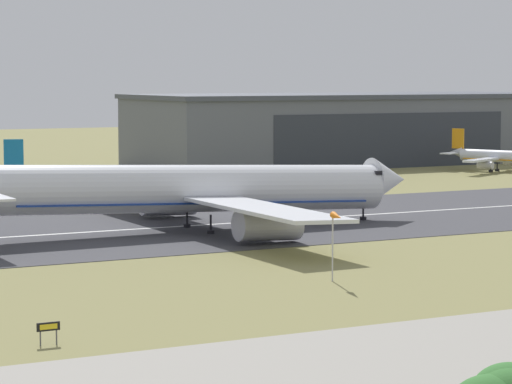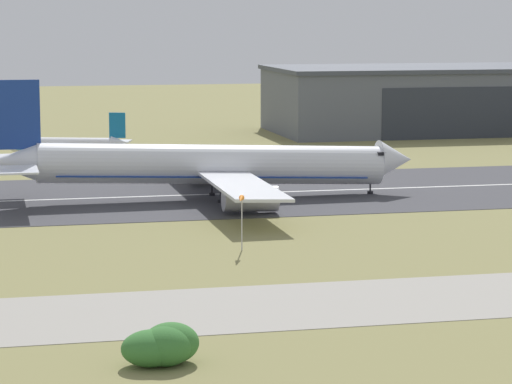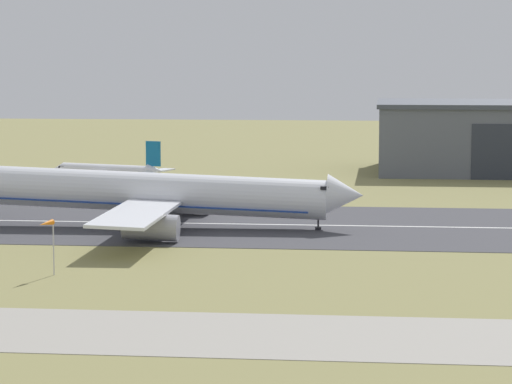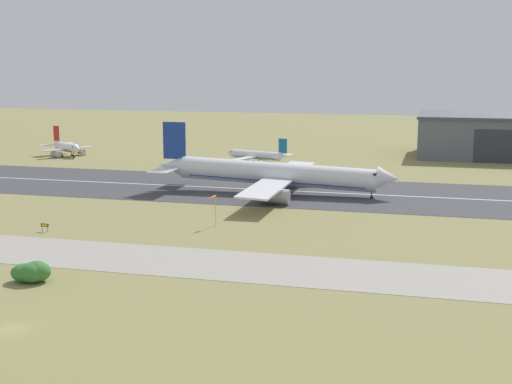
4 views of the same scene
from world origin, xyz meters
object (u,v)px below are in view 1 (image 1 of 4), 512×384
Objects in this scene: airplane_parked_centre at (494,156)px; windsock_pole at (337,220)px; airplane_landing at (192,190)px; runway_sign at (48,328)px.

airplane_parked_centre reaches higher than windsock_pole.
airplane_landing is 38.37m from windsock_pole.
airplane_parked_centre is 3.61× the size of windsock_pole.
airplane_landing is at bearing 56.27° from runway_sign.
runway_sign is at bearing -158.42° from windsock_pole.
windsock_pole is at bearing -134.57° from airplane_parked_centre.
airplane_parked_centre is at bearing 45.43° from windsock_pole.
airplane_landing reaches higher than runway_sign.
airplane_landing is 2.69× the size of airplane_parked_centre.
windsock_pole is 3.88× the size of runway_sign.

